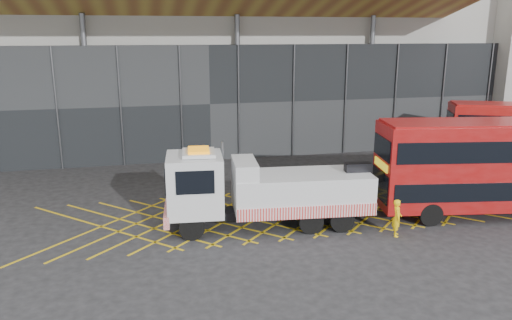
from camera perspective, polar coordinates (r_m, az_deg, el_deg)
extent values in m
plane|color=#242426|center=(24.71, -6.04, -6.64)|extent=(120.00, 120.00, 0.00)
cube|color=gold|center=(24.66, -17.26, -7.27)|extent=(7.16, 7.16, 0.01)
cube|color=gold|center=(24.66, -17.26, -7.27)|extent=(7.16, 7.16, 0.01)
cube|color=gold|center=(24.58, -13.52, -7.09)|extent=(7.16, 7.16, 0.01)
cube|color=gold|center=(24.58, -13.52, -7.09)|extent=(7.16, 7.16, 0.01)
cube|color=gold|center=(24.59, -9.77, -6.87)|extent=(7.16, 7.16, 0.01)
cube|color=gold|center=(24.59, -9.77, -6.87)|extent=(7.16, 7.16, 0.01)
cube|color=gold|center=(24.71, -6.04, -6.63)|extent=(7.16, 7.16, 0.01)
cube|color=gold|center=(24.71, -6.04, -6.63)|extent=(7.16, 7.16, 0.01)
cube|color=gold|center=(24.94, -2.37, -6.36)|extent=(7.16, 7.16, 0.01)
cube|color=gold|center=(24.94, -2.37, -6.36)|extent=(7.16, 7.16, 0.01)
cube|color=gold|center=(25.26, 1.22, -6.07)|extent=(7.16, 7.16, 0.01)
cube|color=gold|center=(25.26, 1.22, -6.07)|extent=(7.16, 7.16, 0.01)
cube|color=gold|center=(25.68, 4.70, -5.77)|extent=(7.16, 7.16, 0.01)
cube|color=gold|center=(25.68, 4.70, -5.77)|extent=(7.16, 7.16, 0.01)
cube|color=gold|center=(26.18, 8.05, -5.46)|extent=(7.16, 7.16, 0.01)
cube|color=gold|center=(26.18, 8.05, -5.46)|extent=(7.16, 7.16, 0.01)
cube|color=gold|center=(26.78, 11.26, -5.15)|extent=(7.16, 7.16, 0.01)
cube|color=gold|center=(26.78, 11.26, -5.15)|extent=(7.16, 7.16, 0.01)
cube|color=gold|center=(27.46, 14.32, -4.83)|extent=(7.16, 7.16, 0.01)
cube|color=gold|center=(27.46, 14.32, -4.83)|extent=(7.16, 7.16, 0.01)
cube|color=gold|center=(28.21, 17.23, -4.52)|extent=(7.16, 7.16, 0.01)
cube|color=gold|center=(28.21, 17.23, -4.52)|extent=(7.16, 7.16, 0.01)
cube|color=gold|center=(29.02, 19.97, -4.21)|extent=(7.16, 7.16, 0.01)
cube|color=gold|center=(29.02, 19.97, -4.21)|extent=(7.16, 7.16, 0.01)
cube|color=gold|center=(29.91, 22.55, -3.91)|extent=(7.16, 7.16, 0.01)
cube|color=gold|center=(29.91, 22.55, -3.91)|extent=(7.16, 7.16, 0.01)
cube|color=gray|center=(42.18, -6.92, 14.54)|extent=(55.00, 14.00, 18.00)
cube|color=black|center=(35.27, -5.36, 6.47)|extent=(55.00, 0.80, 8.00)
cylinder|color=#595B60|center=(34.80, -18.63, 7.33)|extent=(0.36, 0.36, 10.00)
cylinder|color=#595B60|center=(35.27, -2.10, 8.16)|extent=(0.36, 0.36, 10.00)
cylinder|color=#595B60|center=(38.43, 12.86, 8.33)|extent=(0.36, 0.36, 10.00)
cube|color=black|center=(23.41, 1.74, -5.91)|extent=(9.80, 1.93, 0.36)
cube|color=silver|center=(22.65, -6.99, -2.74)|extent=(2.69, 2.78, 2.67)
cube|color=black|center=(22.54, -10.21, -1.72)|extent=(0.26, 2.25, 1.13)
cube|color=red|center=(23.10, -10.08, -6.01)|extent=(0.50, 2.68, 0.56)
cube|color=orange|center=(22.24, -6.58, 1.14)|extent=(1.03, 1.31, 0.12)
cube|color=silver|center=(23.36, 5.24, -3.48)|extent=(6.57, 3.15, 1.64)
cube|color=red|center=(22.35, 5.95, -6.00)|extent=(6.34, 0.65, 0.56)
cube|color=silver|center=(22.59, -1.30, -0.92)|extent=(1.25, 2.55, 0.72)
cube|color=black|center=(23.81, 11.57, -0.92)|extent=(1.27, 0.63, 0.51)
cube|color=black|center=(24.30, 13.80, -2.00)|extent=(2.27, 0.57, 1.11)
cylinder|color=black|center=(22.18, -7.35, -7.64)|extent=(1.16, 0.46, 1.13)
cylinder|color=black|center=(24.19, -7.40, -5.73)|extent=(1.16, 0.46, 1.13)
cylinder|color=black|center=(23.17, 9.76, -6.75)|extent=(1.16, 0.46, 1.13)
cylinder|color=black|center=(25.10, 8.31, -5.00)|extent=(1.16, 0.46, 1.13)
cylinder|color=#595B60|center=(23.52, -3.82, -0.58)|extent=(0.14, 0.14, 2.26)
cube|color=maroon|center=(26.98, 25.98, -0.46)|extent=(11.90, 4.54, 4.10)
cube|color=black|center=(27.22, 25.76, -2.41)|extent=(11.45, 4.53, 0.90)
cube|color=black|center=(26.78, 26.20, 1.49)|extent=(11.45, 4.53, 1.00)
cube|color=black|center=(24.89, 13.98, -2.74)|extent=(0.44, 2.35, 1.37)
cube|color=black|center=(24.42, 14.24, 1.41)|extent=(0.44, 2.35, 1.00)
cube|color=yellow|center=(24.61, 14.10, -0.50)|extent=(0.37, 1.87, 0.37)
cube|color=maroon|center=(26.58, 26.47, 3.88)|extent=(11.64, 4.29, 0.13)
cylinder|color=black|center=(24.91, 19.34, -5.89)|extent=(1.14, 0.49, 1.10)
cylinder|color=black|center=(27.00, 17.41, -4.16)|extent=(1.14, 0.49, 1.10)
cube|color=black|center=(36.38, 21.06, 1.85)|extent=(0.88, 2.01, 1.24)
cube|color=black|center=(36.08, 21.30, 4.45)|extent=(0.88, 2.01, 0.91)
cube|color=yellow|center=(36.20, 21.17, 3.26)|extent=(0.71, 1.60, 0.34)
cylinder|color=black|center=(36.03, 24.24, -0.27)|extent=(1.03, 0.65, 1.00)
cylinder|color=black|center=(38.05, 23.47, 0.54)|extent=(1.03, 0.65, 1.00)
imported|color=yellow|center=(23.14, 15.81, -6.37)|extent=(0.62, 0.73, 1.70)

